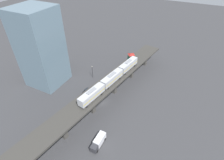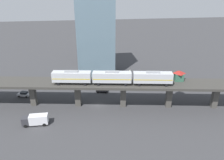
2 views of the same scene
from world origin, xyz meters
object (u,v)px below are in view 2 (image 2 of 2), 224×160
Objects in this scene: delivery_truck at (36,120)px; street_car_silver at (24,94)px; signal_hut at (179,75)px; office_tower at (95,33)px; subway_train at (112,77)px; street_lamp at (130,77)px; street_car_black at (102,90)px.

street_car_silver is at bearing 21.40° from delivery_truck.
signal_hut is 42.80m from office_tower.
street_lamp is at bearing -30.59° from subway_train.
subway_train is 9.98× the size of signal_hut.
delivery_truck reaches higher than street_car_silver.
subway_train reaches higher than delivery_truck.
street_car_black is (12.03, 2.00, -10.12)m from subway_train.
office_tower reaches higher than street_car_black.
subway_train is at bearing -74.59° from delivery_truck.
signal_hut is 0.79× the size of street_car_silver.
signal_hut is 0.54× the size of street_lamp.
street_car_black is at bearing 63.48° from signal_hut.
office_tower is at bearing -52.34° from street_car_silver.
signal_hut is at bearing -81.91° from delivery_truck.
signal_hut is at bearing -116.52° from street_car_black.
office_tower is (34.04, 24.79, 7.68)m from signal_hut.
subway_train is at bearing -175.35° from office_tower.
subway_train is at bearing -112.43° from street_car_silver.
street_car_black is (-0.59, -28.57, 0.00)m from street_car_silver.
signal_hut is 0.52× the size of delivery_truck.
subway_train is 15.85m from street_car_black.
signal_hut is 21.17m from street_lamp.
street_lamp is 25.95m from office_tower.
street_lamp reaches higher than street_car_silver.
street_lamp is (15.78, 12.66, -6.21)m from signal_hut.
delivery_truck is (-6.37, 23.13, -9.30)m from subway_train.
street_car_black is at bearing -178.00° from office_tower.
subway_train is 7.84× the size of street_car_silver.
street_lamp is (3.80, -11.36, 3.17)m from street_car_black.
street_car_black is 27.89m from office_tower.
office_tower is at bearing -26.71° from delivery_truck.
street_car_silver is 20.42m from delivery_truck.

